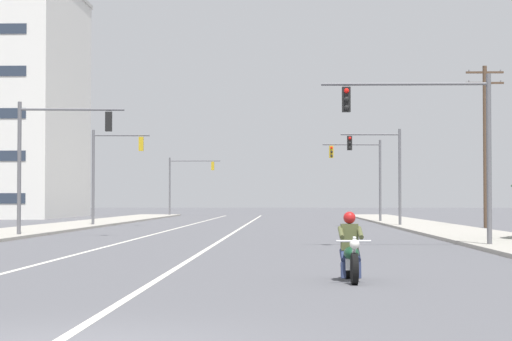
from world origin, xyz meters
name	(u,v)px	position (x,y,z in m)	size (l,w,h in m)	color
lane_stripe_center	(239,229)	(-0.27, 45.00, 0.00)	(0.16, 100.00, 0.01)	beige
lane_stripe_left	(173,229)	(-4.09, 45.00, 0.00)	(0.16, 100.00, 0.01)	beige
sidewalk_kerb_right	(453,231)	(11.21, 40.00, 0.07)	(4.40, 110.00, 0.14)	#9E998E
sidewalk_kerb_left	(28,231)	(-11.21, 40.00, 0.07)	(4.40, 110.00, 0.14)	#9E998E
motorcycle_with_rider	(350,253)	(3.82, 9.22, 0.59)	(0.70, 2.19, 1.46)	black
traffic_signal_near_right	(439,131)	(7.92, 23.60, 4.17)	(6.05, 0.37, 6.20)	#56565B
traffic_signal_near_left	(50,148)	(-8.33, 32.97, 4.10)	(4.86, 0.59, 6.20)	#56565B
traffic_signal_mid_right	(383,163)	(8.61, 50.57, 4.03)	(3.83, 0.50, 6.20)	#56565B
traffic_signal_mid_left	(109,164)	(-8.88, 50.92, 4.02)	(3.69, 0.45, 6.20)	#56565B
traffic_signal_far_right	(364,168)	(8.28, 61.85, 4.07)	(4.40, 0.59, 6.20)	#56565B
traffic_signal_far_left	(185,177)	(-8.30, 91.94, 4.14)	(5.49, 0.45, 6.20)	#56565B
utility_pole_right_far	(485,140)	(14.62, 48.54, 5.35)	(2.30, 0.26, 9.90)	#4C3828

